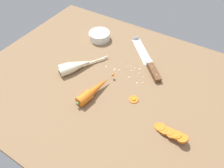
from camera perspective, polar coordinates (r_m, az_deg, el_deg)
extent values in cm
cube|color=brown|center=(87.13, 0.68, -0.68)|extent=(120.00, 90.00, 4.00)
cube|color=silver|center=(102.25, 8.54, 9.41)|extent=(17.06, 17.44, 0.50)
cone|color=silver|center=(110.53, 6.65, 13.02)|extent=(4.93, 4.91, 3.96)
cube|color=silver|center=(94.78, 10.53, 6.04)|extent=(3.50, 3.48, 2.20)
cube|color=brown|center=(90.59, 11.93, 3.30)|extent=(9.66, 9.86, 2.20)
sphere|color=silver|center=(91.62, 11.42, 5.00)|extent=(0.50, 0.50, 0.50)
sphere|color=silver|center=(88.09, 12.68, 2.53)|extent=(0.50, 0.50, 0.50)
cylinder|color=orange|center=(78.65, -7.91, -4.01)|extent=(5.20, 6.58, 4.20)
cone|color=orange|center=(81.47, -4.29, -1.06)|extent=(6.50, 14.69, 3.99)
sphere|color=orange|center=(86.11, 0.21, 2.62)|extent=(1.20, 1.20, 1.20)
cylinder|color=#5B7F3D|center=(77.45, -9.82, -5.55)|extent=(1.36, 1.20, 1.20)
cylinder|color=beige|center=(91.81, -13.37, 4.50)|extent=(6.20, 6.44, 4.00)
cone|color=beige|center=(92.54, -9.20, 5.77)|extent=(8.32, 9.53, 3.80)
cylinder|color=beige|center=(94.43, -4.96, 6.60)|extent=(6.23, 8.32, 0.70)
cylinder|color=brown|center=(91.67, -14.88, 4.04)|extent=(2.45, 1.87, 2.80)
cylinder|color=beige|center=(90.42, -13.07, 3.75)|extent=(6.20, 6.84, 4.00)
cone|color=beige|center=(91.95, -8.59, 5.53)|extent=(8.12, 10.57, 3.80)
cylinder|color=beige|center=(94.75, -4.13, 6.84)|extent=(5.79, 9.80, 0.70)
cylinder|color=brown|center=(90.03, -14.71, 3.08)|extent=(2.60, 1.61, 2.80)
cylinder|color=orange|center=(74.99, 13.26, -11.72)|extent=(3.30, 3.30, 0.70)
cylinder|color=orange|center=(74.62, 13.68, -11.96)|extent=(3.72, 3.66, 2.17)
cylinder|color=orange|center=(74.12, 14.36, -12.50)|extent=(3.47, 3.39, 1.86)
cylinder|color=orange|center=(73.82, 15.00, -12.76)|extent=(3.59, 3.52, 1.75)
cylinder|color=orange|center=(73.65, 16.02, -13.00)|extent=(3.44, 3.37, 1.96)
cylinder|color=orange|center=(73.22, 16.72, -13.51)|extent=(3.73, 3.67, 2.13)
cylinder|color=orange|center=(73.01, 17.32, -13.68)|extent=(3.47, 3.42, 2.23)
cylinder|color=orange|center=(72.88, 17.98, -13.75)|extent=(3.62, 3.57, 2.31)
cylinder|color=orange|center=(72.60, 19.02, -14.26)|extent=(3.46, 3.38, 1.64)
cylinder|color=orange|center=(72.36, 19.60, -14.49)|extent=(3.79, 3.76, 2.49)
cylinder|color=orange|center=(80.26, 6.23, -4.32)|extent=(3.85, 3.85, 0.70)
cylinder|color=orange|center=(80.04, 6.25, -4.21)|extent=(1.62, 1.62, 0.16)
cylinder|color=white|center=(108.47, -3.61, 13.63)|extent=(11.00, 11.00, 4.00)
cylinder|color=#BCBCB8|center=(108.20, -3.63, 13.84)|extent=(8.80, 8.80, 2.80)
sphere|color=silver|center=(90.81, 2.01, 4.10)|extent=(0.82, 0.82, 0.82)
sphere|color=silver|center=(87.86, 4.94, 1.97)|extent=(0.81, 0.81, 0.81)
sphere|color=silver|center=(88.94, 9.00, 2.02)|extent=(0.48, 0.48, 0.48)
sphere|color=silver|center=(94.89, 2.80, 6.32)|extent=(0.53, 0.53, 0.53)
sphere|color=silver|center=(92.65, 6.58, 4.72)|extent=(0.52, 0.52, 0.52)
sphere|color=silver|center=(91.12, 0.83, 4.34)|extent=(0.87, 0.87, 0.87)
sphere|color=silver|center=(93.55, 5.51, 5.33)|extent=(0.45, 0.45, 0.45)
sphere|color=silver|center=(92.81, 4.75, 5.04)|extent=(0.62, 0.62, 0.62)
sphere|color=silver|center=(92.18, 8.04, 4.38)|extent=(0.83, 0.83, 0.83)
sphere|color=silver|center=(92.16, -1.73, 4.93)|extent=(0.84, 0.84, 0.84)
sphere|color=silver|center=(92.94, -1.48, 5.25)|extent=(0.50, 0.50, 0.50)
sphere|color=silver|center=(86.51, 8.82, 0.42)|extent=(0.64, 0.64, 0.64)
sphere|color=silver|center=(85.99, 7.22, 0.37)|extent=(0.81, 0.81, 0.81)
sphere|color=silver|center=(90.30, 8.03, 3.17)|extent=(0.72, 0.72, 0.72)
sphere|color=silver|center=(90.80, 0.65, 3.97)|extent=(0.49, 0.49, 0.49)
sphere|color=silver|center=(91.01, 5.57, 3.87)|extent=(0.59, 0.59, 0.59)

